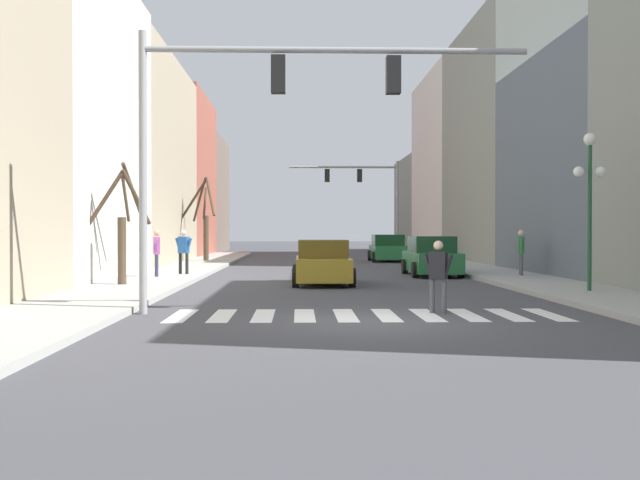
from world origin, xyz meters
name	(u,v)px	position (x,y,z in m)	size (l,w,h in m)	color
ground_plane	(372,322)	(0.00, 0.00, 0.00)	(240.00, 240.00, 0.00)	#424247
sidewalk_left	(38,320)	(-6.70, 0.00, 0.07)	(3.00, 90.00, 0.15)	#9E9E99
building_row_left	(117,159)	(-11.20, 25.22, 5.71)	(6.00, 63.94, 11.92)	tan
building_row_right	(521,160)	(11.20, 27.11, 5.89)	(6.00, 66.15, 13.74)	gray
crosswalk_stripes	(366,315)	(0.00, 1.30, 0.00)	(8.55, 2.60, 0.01)	white
traffic_signal_near	(261,105)	(-2.32, 1.67, 4.68)	(8.71, 0.28, 6.31)	gray
traffic_signal_far	(366,188)	(2.91, 33.36, 4.67)	(7.12, 0.28, 6.41)	gray
street_lamp_right_corner	(590,179)	(6.84, 6.02, 3.33)	(0.95, 0.36, 4.51)	#1E4C2D
car_parked_right_mid	(323,263)	(-0.64, 10.84, 0.73)	(2.09, 4.24, 1.56)	#A38423
car_parked_right_near	(388,249)	(3.98, 30.39, 0.77)	(2.20, 4.26, 1.64)	#236B38
car_parked_left_mid	(432,257)	(4.05, 15.80, 0.77)	(2.05, 4.66, 1.64)	#236B38
pedestrian_crossing_street	(438,270)	(1.67, 1.64, 0.97)	(0.66, 0.41, 1.64)	#4C4C51
pedestrian_near_right_corner	(184,248)	(-6.06, 14.77, 1.19)	(0.74, 0.36, 1.76)	black
pedestrian_on_left_sidewalk	(521,248)	(7.13, 13.56, 1.19)	(0.31, 0.75, 1.75)	#4C4C51
pedestrian_on_right_sidewalk	(157,249)	(-6.82, 13.14, 1.19)	(0.32, 0.75, 1.76)	#282D47
street_tree_right_far	(124,226)	(-7.14, 9.26, 2.01)	(1.99, 1.96, 3.93)	#473828
street_tree_right_mid	(204,220)	(-6.91, 28.05, 2.48)	(2.25, 2.75, 4.86)	#473828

